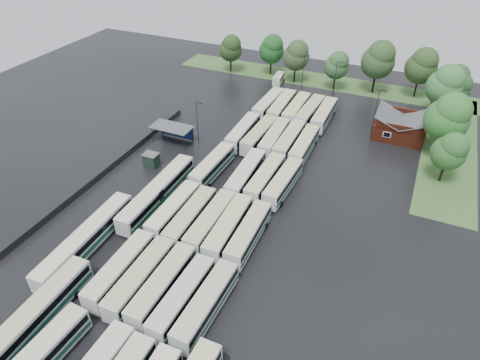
% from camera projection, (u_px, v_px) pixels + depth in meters
% --- Properties ---
extents(ground, '(160.00, 160.00, 0.00)m').
position_uv_depth(ground, '(195.00, 232.00, 64.62)').
color(ground, black).
rests_on(ground, ground).
extents(brick_building, '(10.07, 8.60, 5.39)m').
position_uv_depth(brick_building, '(400.00, 128.00, 87.25)').
color(brick_building, maroon).
rests_on(brick_building, ground).
extents(wash_shed, '(8.20, 4.20, 3.58)m').
position_uv_depth(wash_shed, '(173.00, 128.00, 84.95)').
color(wash_shed, '#2D2D30').
rests_on(wash_shed, ground).
extents(utility_hut, '(2.70, 2.20, 2.62)m').
position_uv_depth(utility_hut, '(151.00, 160.00, 78.60)').
color(utility_hut, black).
rests_on(utility_hut, ground).
extents(grass_strip_north, '(80.00, 10.00, 0.01)m').
position_uv_depth(grass_strip_north, '(322.00, 81.00, 112.01)').
color(grass_strip_north, '#3F662D').
rests_on(grass_strip_north, ground).
extents(grass_strip_east, '(10.00, 50.00, 0.01)m').
position_uv_depth(grass_strip_east, '(450.00, 146.00, 85.03)').
color(grass_strip_east, '#3F662D').
rests_on(grass_strip_east, ground).
extents(west_fence, '(0.10, 50.00, 1.20)m').
position_uv_depth(west_fence, '(110.00, 168.00, 77.61)').
color(west_fence, '#2D2D30').
rests_on(west_fence, ground).
extents(bus_r0c0, '(3.19, 12.61, 3.48)m').
position_uv_depth(bus_r0c0, '(40.00, 357.00, 45.79)').
color(bus_r0c0, silver).
rests_on(bus_r0c0, ground).
extents(bus_r1c0, '(2.98, 12.74, 3.53)m').
position_uv_depth(bus_r1c0, '(121.00, 269.00, 55.97)').
color(bus_r1c0, silver).
rests_on(bus_r1c0, ground).
extents(bus_r1c1, '(2.93, 12.94, 3.59)m').
position_uv_depth(bus_r1c1, '(141.00, 278.00, 54.72)').
color(bus_r1c1, silver).
rests_on(bus_r1c1, ground).
extents(bus_r1c2, '(2.81, 12.78, 3.55)m').
position_uv_depth(bus_r1c2, '(163.00, 285.00, 53.82)').
color(bus_r1c2, silver).
rests_on(bus_r1c2, ground).
extents(bus_r1c3, '(2.79, 12.41, 3.45)m').
position_uv_depth(bus_r1c3, '(182.00, 297.00, 52.34)').
color(bus_r1c3, silver).
rests_on(bus_r1c3, ground).
extents(bus_r1c4, '(2.90, 12.65, 3.51)m').
position_uv_depth(bus_r1c4, '(206.00, 304.00, 51.43)').
color(bus_r1c4, silver).
rests_on(bus_r1c4, ground).
extents(bus_r2c0, '(2.65, 12.41, 3.45)m').
position_uv_depth(bus_r2c0, '(174.00, 210.00, 65.93)').
color(bus_r2c0, silver).
rests_on(bus_r2c0, ground).
extents(bus_r2c1, '(2.95, 12.65, 3.51)m').
position_uv_depth(bus_r2c1, '(191.00, 217.00, 64.52)').
color(bus_r2c1, silver).
rests_on(bus_r2c1, ground).
extents(bus_r2c2, '(2.86, 12.75, 3.54)m').
position_uv_depth(bus_r2c2, '(211.00, 222.00, 63.67)').
color(bus_r2c2, silver).
rests_on(bus_r2c2, ground).
extents(bus_r2c3, '(3.27, 13.05, 3.61)m').
position_uv_depth(bus_r2c3, '(229.00, 227.00, 62.56)').
color(bus_r2c3, silver).
rests_on(bus_r2c3, ground).
extents(bus_r2c4, '(2.96, 12.49, 3.46)m').
position_uv_depth(bus_r2c4, '(249.00, 233.00, 61.65)').
color(bus_r2c4, silver).
rests_on(bus_r2c4, ground).
extents(bus_r3c0, '(2.94, 12.54, 3.47)m').
position_uv_depth(bus_r3c0, '(213.00, 166.00, 75.93)').
color(bus_r3c0, silver).
rests_on(bus_r3c0, ground).
extents(bus_r3c2, '(3.24, 13.14, 3.63)m').
position_uv_depth(bus_r3c2, '(246.00, 175.00, 73.55)').
color(bus_r3c2, silver).
rests_on(bus_r3c2, ground).
extents(bus_r3c3, '(2.82, 12.64, 3.51)m').
position_uv_depth(bus_r3c3, '(265.00, 178.00, 72.78)').
color(bus_r3c3, silver).
rests_on(bus_r3c3, ground).
extents(bus_r3c4, '(3.08, 12.47, 3.45)m').
position_uv_depth(bus_r3c4, '(283.00, 182.00, 71.86)').
color(bus_r3c4, silver).
rests_on(bus_r3c4, ground).
extents(bus_r4c0, '(3.01, 12.67, 3.51)m').
position_uv_depth(bus_r4c0, '(243.00, 132.00, 85.86)').
color(bus_r4c0, silver).
rests_on(bus_r4c0, ground).
extents(bus_r4c1, '(3.08, 12.77, 3.53)m').
position_uv_depth(bus_r4c1, '(259.00, 135.00, 84.77)').
color(bus_r4c1, silver).
rests_on(bus_r4c1, ground).
extents(bus_r4c2, '(3.15, 12.68, 3.50)m').
position_uv_depth(bus_r4c2, '(274.00, 138.00, 83.91)').
color(bus_r4c2, silver).
rests_on(bus_r4c2, ground).
extents(bus_r4c3, '(2.85, 12.87, 3.58)m').
position_uv_depth(bus_r4c3, '(289.00, 141.00, 83.02)').
color(bus_r4c3, silver).
rests_on(bus_r4c3, ground).
extents(bus_r4c4, '(2.80, 12.50, 3.47)m').
position_uv_depth(bus_r4c4, '(304.00, 146.00, 81.61)').
color(bus_r4c4, silver).
rests_on(bus_r4c4, ground).
extents(bus_r5c0, '(3.01, 12.97, 3.60)m').
position_uv_depth(bus_r5c0, '(269.00, 104.00, 96.14)').
color(bus_r5c0, silver).
rests_on(bus_r5c0, ground).
extents(bus_r5c1, '(3.13, 13.15, 3.64)m').
position_uv_depth(bus_r5c1, '(282.00, 107.00, 95.11)').
color(bus_r5c1, silver).
rests_on(bus_r5c1, ground).
extents(bus_r5c2, '(2.78, 12.91, 3.59)m').
position_uv_depth(bus_r5c2, '(296.00, 109.00, 94.12)').
color(bus_r5c2, silver).
rests_on(bus_r5c2, ground).
extents(bus_r5c3, '(3.31, 13.12, 3.62)m').
position_uv_depth(bus_r5c3, '(310.00, 112.00, 92.90)').
color(bus_r5c3, silver).
rests_on(bus_r5c3, ground).
extents(bus_r5c4, '(2.82, 12.76, 3.54)m').
position_uv_depth(bus_r5c4, '(324.00, 115.00, 92.00)').
color(bus_r5c4, silver).
rests_on(bus_r5c4, ground).
extents(artic_bus_west_a, '(3.09, 18.94, 3.50)m').
position_uv_depth(artic_bus_west_a, '(29.00, 322.00, 49.41)').
color(artic_bus_west_a, silver).
rests_on(artic_bus_west_a, ground).
extents(artic_bus_west_b, '(3.03, 19.39, 3.59)m').
position_uv_depth(artic_bus_west_b, '(158.00, 192.00, 69.47)').
color(artic_bus_west_b, silver).
rests_on(artic_bus_west_b, ground).
extents(artic_bus_west_c, '(3.29, 19.15, 3.54)m').
position_uv_depth(artic_bus_west_c, '(86.00, 239.00, 60.55)').
color(artic_bus_west_c, silver).
rests_on(artic_bus_west_c, ground).
extents(minibus, '(2.57, 5.56, 2.35)m').
position_uv_depth(minibus, '(278.00, 79.00, 109.97)').
color(minibus, silver).
rests_on(minibus, ground).
extents(tree_north_0, '(6.13, 6.13, 10.16)m').
position_uv_depth(tree_north_0, '(231.00, 48.00, 113.57)').
color(tree_north_0, '#322416').
rests_on(tree_north_0, ground).
extents(tree_north_1, '(6.54, 6.54, 10.84)m').
position_uv_depth(tree_north_1, '(272.00, 49.00, 111.75)').
color(tree_north_1, black).
rests_on(tree_north_1, ground).
extents(tree_north_2, '(6.67, 6.67, 11.05)m').
position_uv_depth(tree_north_2, '(297.00, 55.00, 107.33)').
color(tree_north_2, black).
rests_on(tree_north_2, ground).
extents(tree_north_3, '(5.96, 5.96, 9.88)m').
position_uv_depth(tree_north_3, '(337.00, 65.00, 103.92)').
color(tree_north_3, black).
rests_on(tree_north_3, ground).
extents(tree_north_4, '(7.92, 7.92, 13.12)m').
position_uv_depth(tree_north_4, '(379.00, 59.00, 101.17)').
color(tree_north_4, black).
rests_on(tree_north_4, ground).
extents(tree_north_5, '(7.41, 7.41, 12.27)m').
position_uv_depth(tree_north_5, '(422.00, 66.00, 99.38)').
color(tree_north_5, black).
rests_on(tree_north_5, ground).
extents(tree_north_6, '(6.35, 6.35, 10.52)m').
position_uv_depth(tree_north_6, '(455.00, 80.00, 95.18)').
color(tree_north_6, black).
rests_on(tree_north_6, ground).
extents(tree_east_0, '(5.90, 5.90, 9.77)m').
position_uv_depth(tree_east_0, '(450.00, 151.00, 71.77)').
color(tree_east_0, black).
rests_on(tree_east_0, ground).
extents(tree_east_1, '(8.04, 8.04, 13.32)m').
position_uv_depth(tree_east_1, '(449.00, 117.00, 76.88)').
color(tree_east_1, '#36261D').
rests_on(tree_east_1, ground).
extents(tree_east_2, '(4.93, 4.91, 8.13)m').
position_uv_depth(tree_east_2, '(446.00, 113.00, 85.30)').
color(tree_east_2, black).
rests_on(tree_east_2, ground).
extents(tree_east_3, '(7.55, 7.55, 12.50)m').
position_uv_depth(tree_east_3, '(446.00, 84.00, 90.10)').
color(tree_east_3, black).
rests_on(tree_east_3, ground).
extents(tree_east_4, '(5.40, 5.40, 8.95)m').
position_uv_depth(tree_east_4, '(459.00, 88.00, 94.33)').
color(tree_east_4, '#362418').
rests_on(tree_east_4, ground).
extents(lamp_post_ne, '(1.55, 0.30, 10.09)m').
position_uv_depth(lamp_post_ne, '(377.00, 110.00, 85.33)').
color(lamp_post_ne, '#2D2D30').
rests_on(lamp_post_ne, ground).
extents(lamp_post_nw, '(1.40, 0.27, 9.11)m').
position_uv_depth(lamp_post_nw, '(198.00, 120.00, 83.02)').
color(lamp_post_nw, '#2D2D30').
rests_on(lamp_post_nw, ground).
extents(lamp_post_back_w, '(1.55, 0.30, 10.06)m').
position_uv_depth(lamp_post_back_w, '(304.00, 72.00, 101.73)').
color(lamp_post_back_w, '#2D2D30').
rests_on(lamp_post_back_w, ground).
extents(lamp_post_back_e, '(1.54, 0.30, 10.00)m').
position_uv_depth(lamp_post_back_e, '(336.00, 79.00, 98.31)').
color(lamp_post_back_e, '#2D2D30').
rests_on(lamp_post_back_e, ground).
extents(puddle_0, '(4.19, 4.19, 0.01)m').
position_uv_depth(puddle_0, '(103.00, 358.00, 47.80)').
color(puddle_0, black).
rests_on(puddle_0, ground).
extents(puddle_2, '(6.67, 6.67, 0.01)m').
position_uv_depth(puddle_2, '(152.00, 223.00, 66.37)').
color(puddle_2, black).
rests_on(puddle_2, ground).
extents(puddle_3, '(2.94, 2.94, 0.01)m').
position_uv_depth(puddle_3, '(221.00, 261.00, 59.84)').
color(puddle_3, black).
rests_on(puddle_3, ground).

